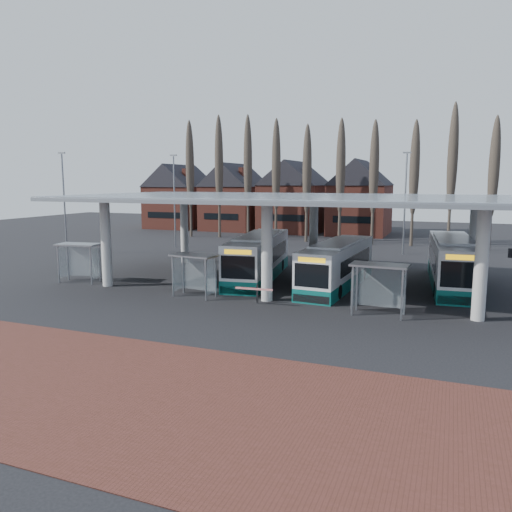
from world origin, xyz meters
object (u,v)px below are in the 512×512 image
at_px(bus_1, 259,258).
at_px(bus_3, 452,263).
at_px(shelter_1, 195,266).
at_px(shelter_2, 380,278).
at_px(shelter_0, 80,254).
at_px(bus_2, 338,265).

xyz_separation_m(bus_1, bus_3, (13.72, 2.40, 0.05)).
bearing_deg(shelter_1, bus_1, 83.08).
height_order(bus_3, shelter_2, bus_3).
xyz_separation_m(bus_1, shelter_0, (-11.72, -6.02, 0.48)).
relative_size(bus_1, shelter_1, 4.02).
bearing_deg(bus_1, bus_2, -15.67).
bearing_deg(bus_1, shelter_2, -44.84).
relative_size(shelter_0, shelter_2, 1.04).
distance_m(bus_3, shelter_1, 18.02).
relative_size(bus_3, shelter_2, 4.03).
xyz_separation_m(bus_2, shelter_2, (3.75, -6.55, 0.58)).
bearing_deg(bus_2, bus_3, 26.29).
bearing_deg(bus_2, bus_1, 176.16).
distance_m(bus_2, shelter_2, 7.57).
height_order(shelter_1, shelter_2, shelter_2).
bearing_deg(bus_1, shelter_1, -111.32).
relative_size(bus_1, bus_2, 1.07).
bearing_deg(bus_2, shelter_2, -56.97).
bearing_deg(shelter_2, shelter_1, -179.44).
bearing_deg(shelter_2, bus_1, 145.52).
height_order(bus_1, shelter_1, bus_1).
bearing_deg(bus_3, shelter_1, -152.93).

